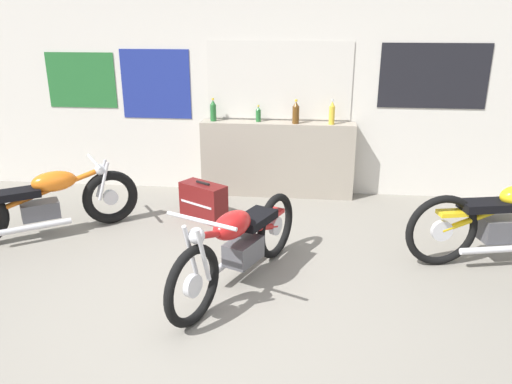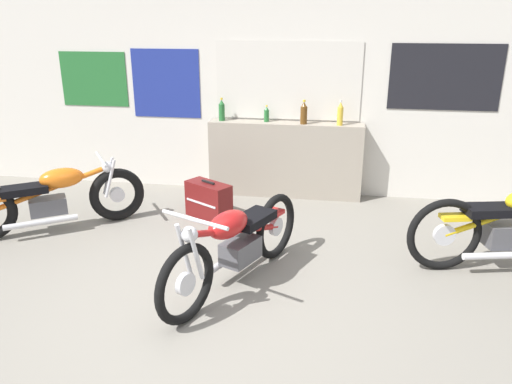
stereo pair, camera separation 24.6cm
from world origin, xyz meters
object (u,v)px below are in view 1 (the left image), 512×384
object	(u,v)px
bottle_right_center	(332,113)
bottle_center	(296,113)
motorcycle_red	(239,243)
motorcycle_orange	(46,202)
bottle_left_center	(258,114)
hard_case_darkred	(203,201)
bottle_leftmost	(213,111)
motorcycle_yellow	(508,220)

from	to	relation	value
bottle_right_center	bottle_center	bearing A→B (deg)	179.91
bottle_right_center	motorcycle_red	distance (m)	2.64
bottle_center	bottle_right_center	world-z (taller)	bottle_right_center
motorcycle_orange	motorcycle_red	bearing A→B (deg)	-21.24
bottle_left_center	hard_case_darkred	distance (m)	1.41
bottle_leftmost	bottle_right_center	distance (m)	1.53
motorcycle_red	motorcycle_yellow	xyz separation A→B (m)	(2.50, 0.74, 0.03)
bottle_leftmost	bottle_center	xyz separation A→B (m)	(1.07, -0.05, 0.00)
motorcycle_red	hard_case_darkred	xyz separation A→B (m)	(-0.64, 1.50, -0.19)
bottle_leftmost	motorcycle_red	bearing A→B (deg)	-74.65
motorcycle_red	motorcycle_yellow	bearing A→B (deg)	16.47
motorcycle_orange	motorcycle_yellow	distance (m)	4.74
bottle_center	motorcycle_yellow	distance (m)	2.76
bottle_center	motorcycle_red	size ratio (longest dim) A/B	0.17
motorcycle_red	hard_case_darkred	world-z (taller)	motorcycle_red
bottle_leftmost	bottle_left_center	bearing A→B (deg)	2.18
hard_case_darkred	motorcycle_yellow	bearing A→B (deg)	-13.64
motorcycle_red	motorcycle_yellow	size ratio (longest dim) A/B	0.92
bottle_left_center	bottle_right_center	xyz separation A→B (m)	(0.94, -0.07, 0.05)
motorcycle_orange	motorcycle_red	xyz separation A→B (m)	(2.23, -0.87, 0.03)
bottle_leftmost	hard_case_darkred	size ratio (longest dim) A/B	0.49
bottle_center	motorcycle_orange	xyz separation A→B (m)	(-2.63, -1.52, -0.74)
bottle_left_center	bottle_right_center	world-z (taller)	bottle_right_center
bottle_center	motorcycle_yellow	world-z (taller)	bottle_center
bottle_leftmost	motorcycle_red	distance (m)	2.63
bottle_left_center	hard_case_darkred	world-z (taller)	bottle_left_center
bottle_left_center	motorcycle_yellow	distance (m)	3.17
bottle_leftmost	motorcycle_yellow	size ratio (longest dim) A/B	0.15
bottle_leftmost	hard_case_darkred	xyz separation A→B (m)	(0.04, -0.94, -0.90)
motorcycle_yellow	bottle_right_center	bearing A→B (deg)	135.01
bottle_center	hard_case_darkred	world-z (taller)	bottle_center
bottle_center	motorcycle_orange	size ratio (longest dim) A/B	0.18
bottle_leftmost	bottle_center	bearing A→B (deg)	-2.73
bottle_leftmost	bottle_left_center	world-z (taller)	bottle_leftmost
motorcycle_orange	hard_case_darkred	size ratio (longest dim) A/B	2.80
bottle_center	hard_case_darkred	distance (m)	1.64
bottle_left_center	bottle_right_center	bearing A→B (deg)	-4.53
hard_case_darkred	motorcycle_orange	bearing A→B (deg)	-158.29
bottle_center	motorcycle_yellow	size ratio (longest dim) A/B	0.15
bottle_center	motorcycle_orange	distance (m)	3.13
bottle_right_center	motorcycle_yellow	distance (m)	2.43
bottle_right_center	motorcycle_orange	bearing A→B (deg)	-153.73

